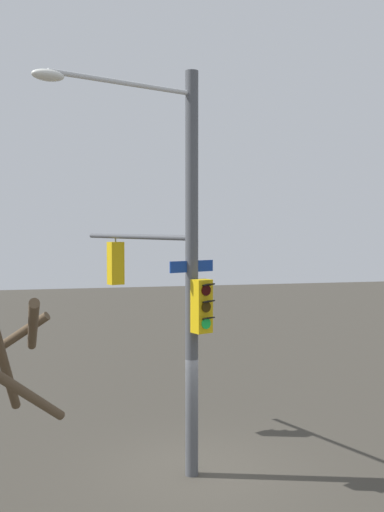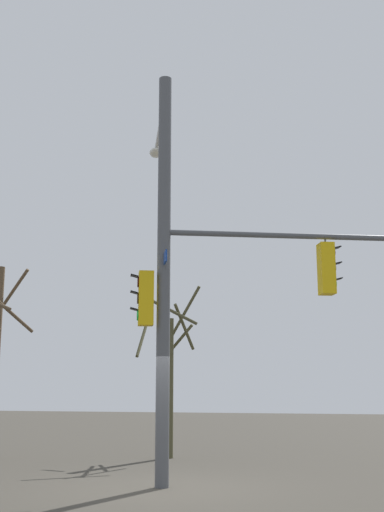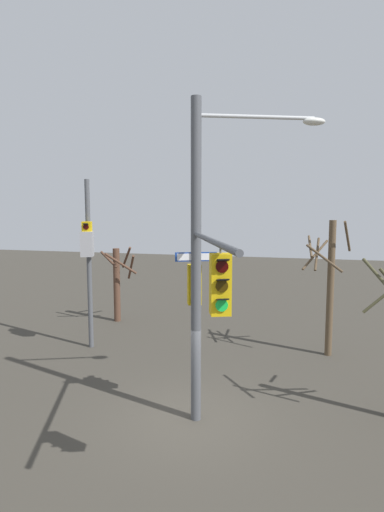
{
  "view_description": "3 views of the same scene",
  "coord_description": "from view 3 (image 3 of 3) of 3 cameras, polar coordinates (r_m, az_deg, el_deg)",
  "views": [
    {
      "loc": [
        2.97,
        12.07,
        5.27
      ],
      "look_at": [
        0.22,
        0.26,
        4.69
      ],
      "focal_mm": 41.19,
      "sensor_mm": 36.0,
      "label": 1
    },
    {
      "loc": [
        -12.36,
        -3.86,
        1.86
      ],
      "look_at": [
        0.29,
        -0.48,
        4.55
      ],
      "focal_mm": 45.6,
      "sensor_mm": 36.0,
      "label": 2
    },
    {
      "loc": [
        2.8,
        -10.06,
        5.65
      ],
      "look_at": [
        -0.03,
        0.51,
        4.44
      ],
      "focal_mm": 28.33,
      "sensor_mm": 36.0,
      "label": 3
    }
  ],
  "objects": [
    {
      "name": "bare_tree_behind_pole",
      "position": [
        16.56,
        18.78,
        -3.56
      ],
      "size": [
        1.85,
        2.11,
        5.31
      ],
      "color": "brown",
      "rests_on": "ground"
    },
    {
      "name": "secondary_pole_assembly",
      "position": [
        16.76,
        -14.48,
        0.7
      ],
      "size": [
        0.65,
        0.82,
        6.93
      ],
      "rotation": [
        0.0,
        0.0,
        5.09
      ],
      "color": "#4C4F54",
      "rests_on": "ground"
    },
    {
      "name": "main_signal_pole_assembly",
      "position": [
        10.04,
        1.94,
        -0.11
      ],
      "size": [
        3.74,
        6.0,
        8.52
      ],
      "rotation": [
        0.0,
        0.0,
        5.09
      ],
      "color": "#4C4F54",
      "rests_on": "ground"
    },
    {
      "name": "ground_plane",
      "position": [
        11.87,
        -0.53,
        -22.09
      ],
      "size": [
        80.0,
        80.0,
        0.0
      ],
      "primitive_type": "plane",
      "color": "#3C3830"
    },
    {
      "name": "bare_tree_corner",
      "position": [
        21.03,
        -10.42,
        -3.49
      ],
      "size": [
        1.87,
        2.27,
        3.88
      ],
      "color": "#513527",
      "rests_on": "ground"
    }
  ]
}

